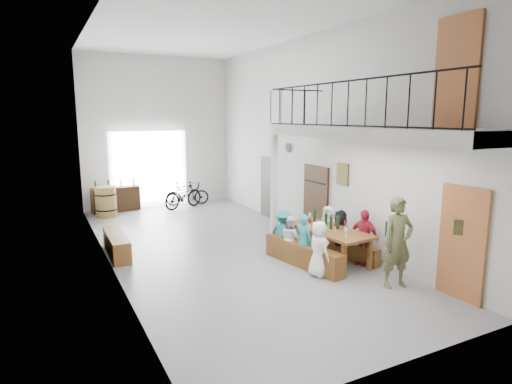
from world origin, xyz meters
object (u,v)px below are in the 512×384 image
tasting_table (327,232)px  host_standing (398,242)px  side_bench (117,245)px  oak_barrel (106,202)px  serving_counter (116,199)px  bench_inner (303,255)px  bicycle_near (187,194)px

tasting_table → host_standing: host_standing is taller
side_bench → oak_barrel: size_ratio=1.79×
serving_counter → host_standing: bearing=-73.5°
tasting_table → serving_counter: (-3.44, 7.77, -0.28)m
bench_inner → host_standing: 2.17m
bench_inner → host_standing: host_standing is taller
bicycle_near → host_standing: bearing=-162.4°
bench_inner → serving_counter: 8.27m
bench_inner → oak_barrel: (-3.23, 7.04, 0.26)m
tasting_table → oak_barrel: oak_barrel is taller
bench_inner → bicycle_near: bicycle_near is taller
side_bench → oak_barrel: (0.38, 4.33, 0.25)m
host_standing → bicycle_near: (-1.18, 9.48, -0.48)m
side_bench → oak_barrel: bearing=85.0°
oak_barrel → serving_counter: oak_barrel is taller
side_bench → bicycle_near: (3.41, 4.95, 0.17)m
bicycle_near → side_bench: bearing=156.0°
bicycle_near → oak_barrel: bearing=112.2°
host_standing → bicycle_near: bearing=106.2°
bench_inner → bicycle_near: size_ratio=1.38×
bench_inner → bicycle_near: bearing=81.4°
host_standing → bicycle_near: size_ratio=1.12×
bench_inner → host_standing: size_ratio=1.23×
host_standing → bicycle_near: host_standing is taller
bench_inner → bicycle_near: (-0.20, 7.66, 0.17)m
bench_inner → host_standing: bearing=-71.7°
tasting_table → bench_inner: bearing=175.4°
bench_inner → oak_barrel: 7.75m
bench_inner → serving_counter: serving_counter is taller
tasting_table → host_standing: (0.34, -1.83, 0.20)m
tasting_table → side_bench: bearing=142.4°
bench_inner → oak_barrel: bearing=104.5°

